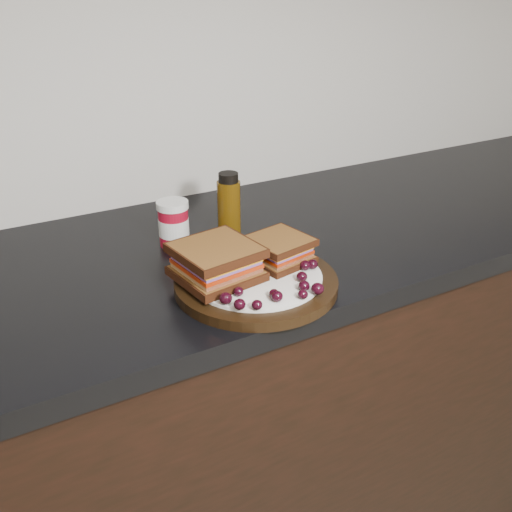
{
  "coord_description": "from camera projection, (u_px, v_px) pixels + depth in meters",
  "views": [
    {
      "loc": [
        -0.38,
        0.78,
        1.38
      ],
      "look_at": [
        0.04,
        1.52,
        0.96
      ],
      "focal_mm": 40.0,
      "sensor_mm": 36.0,
      "label": 1
    }
  ],
  "objects": [
    {
      "name": "grape_11",
      "position": [
        305.0,
        265.0,
        0.98
      ],
      "size": [
        0.02,
        0.02,
        0.02
      ],
      "primitive_type": "ellipsoid",
      "color": "black",
      "rests_on": "plate"
    },
    {
      "name": "grape_19",
      "position": [
        209.0,
        287.0,
        0.91
      ],
      "size": [
        0.02,
        0.02,
        0.02
      ],
      "primitive_type": "ellipsoid",
      "color": "black",
      "rests_on": "plate"
    },
    {
      "name": "grape_10",
      "position": [
        313.0,
        264.0,
        0.99
      ],
      "size": [
        0.02,
        0.02,
        0.02
      ],
      "primitive_type": "ellipsoid",
      "color": "black",
      "rests_on": "plate"
    },
    {
      "name": "grape_6",
      "position": [
        303.0,
        294.0,
        0.9
      ],
      "size": [
        0.02,
        0.02,
        0.02
      ],
      "primitive_type": "ellipsoid",
      "color": "black",
      "rests_on": "plate"
    },
    {
      "name": "grape_7",
      "position": [
        318.0,
        289.0,
        0.91
      ],
      "size": [
        0.02,
        0.02,
        0.02
      ],
      "primitive_type": "ellipsoid",
      "color": "black",
      "rests_on": "plate"
    },
    {
      "name": "sandwich_left",
      "position": [
        216.0,
        262.0,
        0.95
      ],
      "size": [
        0.14,
        0.14,
        0.06
      ],
      "primitive_type": null,
      "rotation": [
        0.0,
        0.0,
        0.14
      ],
      "color": "brown",
      "rests_on": "plate"
    },
    {
      "name": "plate",
      "position": [
        256.0,
        283.0,
        0.98
      ],
      "size": [
        0.28,
        0.28,
        0.02
      ],
      "primitive_type": "cylinder",
      "color": "black",
      "rests_on": "countertop"
    },
    {
      "name": "grape_21",
      "position": [
        219.0,
        276.0,
        0.95
      ],
      "size": [
        0.01,
        0.01,
        0.01
      ],
      "primitive_type": "ellipsoid",
      "color": "black",
      "rests_on": "plate"
    },
    {
      "name": "base_cabinets",
      "position": [
        205.0,
        436.0,
        1.31
      ],
      "size": [
        3.96,
        0.58,
        0.86
      ],
      "primitive_type": "cube",
      "color": "black",
      "rests_on": "ground_plane"
    },
    {
      "name": "grape_18",
      "position": [
        210.0,
        282.0,
        0.93
      ],
      "size": [
        0.02,
        0.02,
        0.02
      ],
      "primitive_type": "ellipsoid",
      "color": "black",
      "rests_on": "plate"
    },
    {
      "name": "grape_16",
      "position": [
        213.0,
        269.0,
        0.97
      ],
      "size": [
        0.02,
        0.02,
        0.02
      ],
      "primitive_type": "ellipsoid",
      "color": "black",
      "rests_on": "plate"
    },
    {
      "name": "grape_14",
      "position": [
        276.0,
        254.0,
        1.03
      ],
      "size": [
        0.01,
        0.01,
        0.01
      ],
      "primitive_type": "ellipsoid",
      "color": "black",
      "rests_on": "plate"
    },
    {
      "name": "condiment_jar",
      "position": [
        174.0,
        223.0,
        1.11
      ],
      "size": [
        0.07,
        0.07,
        0.09
      ],
      "primitive_type": "cylinder",
      "rotation": [
        0.0,
        0.0,
        -0.07
      ],
      "color": "maroon",
      "rests_on": "countertop"
    },
    {
      "name": "grape_12",
      "position": [
        298.0,
        258.0,
        1.0
      ],
      "size": [
        0.02,
        0.02,
        0.02
      ],
      "primitive_type": "ellipsoid",
      "color": "black",
      "rests_on": "plate"
    },
    {
      "name": "grape_15",
      "position": [
        229.0,
        264.0,
        0.99
      ],
      "size": [
        0.02,
        0.02,
        0.02
      ],
      "primitive_type": "ellipsoid",
      "color": "black",
      "rests_on": "plate"
    },
    {
      "name": "grape_4",
      "position": [
        277.0,
        296.0,
        0.89
      ],
      "size": [
        0.02,
        0.02,
        0.02
      ],
      "primitive_type": "ellipsoid",
      "color": "black",
      "rests_on": "plate"
    },
    {
      "name": "grape_20",
      "position": [
        222.0,
        270.0,
        0.97
      ],
      "size": [
        0.02,
        0.02,
        0.02
      ],
      "primitive_type": "ellipsoid",
      "color": "black",
      "rests_on": "plate"
    },
    {
      "name": "sandwich_right",
      "position": [
        279.0,
        250.0,
        1.01
      ],
      "size": [
        0.12,
        0.12,
        0.05
      ],
      "primitive_type": null,
      "rotation": [
        0.0,
        0.0,
        0.19
      ],
      "color": "brown",
      "rests_on": "plate"
    },
    {
      "name": "countertop",
      "position": [
        195.0,
        262.0,
        1.11
      ],
      "size": [
        3.98,
        0.6,
        0.04
      ],
      "primitive_type": "cube",
      "color": "black",
      "rests_on": "base_cabinets"
    },
    {
      "name": "grape_2",
      "position": [
        240.0,
        304.0,
        0.87
      ],
      "size": [
        0.02,
        0.02,
        0.02
      ],
      "primitive_type": "ellipsoid",
      "color": "black",
      "rests_on": "plate"
    },
    {
      "name": "grape_13",
      "position": [
        285.0,
        254.0,
        1.02
      ],
      "size": [
        0.02,
        0.02,
        0.02
      ],
      "primitive_type": "ellipsoid",
      "color": "black",
      "rests_on": "plate"
    },
    {
      "name": "oil_bottle",
      "position": [
        229.0,
        204.0,
        1.15
      ],
      "size": [
        0.06,
        0.06,
        0.13
      ],
      "primitive_type": "cylinder",
      "rotation": [
        0.0,
        0.0,
        0.17
      ],
      "color": "#452D06",
      "rests_on": "countertop"
    },
    {
      "name": "grape_1",
      "position": [
        239.0,
        291.0,
        0.9
      ],
      "size": [
        0.02,
        0.02,
        0.02
      ],
      "primitive_type": "ellipsoid",
      "color": "black",
      "rests_on": "plate"
    },
    {
      "name": "grape_9",
      "position": [
        302.0,
        277.0,
        0.95
      ],
      "size": [
        0.02,
        0.02,
        0.02
      ],
      "primitive_type": "ellipsoid",
      "color": "black",
      "rests_on": "plate"
    },
    {
      "name": "grape_0",
      "position": [
        226.0,
        298.0,
        0.88
      ],
      "size": [
        0.02,
        0.02,
        0.02
      ],
      "primitive_type": "ellipsoid",
      "color": "black",
      "rests_on": "plate"
    },
    {
      "name": "grape_22",
      "position": [
        217.0,
        282.0,
        0.93
      ],
      "size": [
        0.02,
        0.02,
        0.02
      ],
      "primitive_type": "ellipsoid",
      "color": "black",
      "rests_on": "plate"
    },
    {
      "name": "grape_3",
      "position": [
        257.0,
        305.0,
        0.87
      ],
      "size": [
        0.02,
        0.02,
        0.02
      ],
      "primitive_type": "ellipsoid",
      "color": "black",
      "rests_on": "plate"
    },
    {
      "name": "grape_8",
      "position": [
        304.0,
        286.0,
        0.92
      ],
      "size": [
        0.02,
        0.02,
        0.02
      ],
      "primitive_type": "ellipsoid",
      "color": "black",
      "rests_on": "plate"
    },
    {
      "name": "grape_5",
      "position": [
        274.0,
        294.0,
        0.9
      ],
      "size": [
        0.02,
        0.02,
        0.01
      ],
      "primitive_type": "ellipsoid",
      "color": "black",
      "rests_on": "plate"
    },
    {
      "name": "grape_17",
      "position": [
        216.0,
        275.0,
        0.95
      ],
      "size": [
        0.02,
        0.02,
        0.02
      ],
      "primitive_type": "ellipsoid",
      "color": "black",
      "rests_on": "plate"
    }
  ]
}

